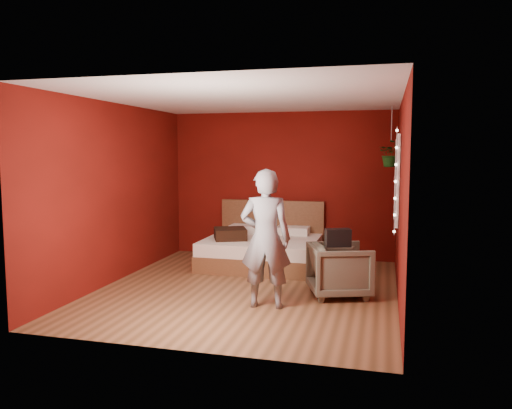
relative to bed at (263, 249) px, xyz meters
name	(u,v)px	position (x,y,z in m)	size (l,w,h in m)	color
floor	(248,289)	(0.15, -1.49, -0.27)	(4.50, 4.50, 0.00)	brown
room_walls	(248,168)	(0.15, -1.49, 1.41)	(4.04, 4.54, 2.62)	#69100B
window	(397,179)	(2.12, -0.59, 1.23)	(0.05, 0.97, 1.27)	white
fairy_lights	(396,182)	(2.09, -1.12, 1.23)	(0.04, 0.04, 1.45)	silver
bed	(263,249)	(0.00, 0.00, 0.00)	(1.87, 1.59, 1.03)	brown
person	(266,239)	(0.57, -2.22, 0.58)	(0.62, 0.41, 1.69)	slate
armchair	(339,270)	(1.40, -1.51, 0.08)	(0.74, 0.76, 0.69)	#63634E
handbag	(338,238)	(1.39, -1.68, 0.54)	(0.32, 0.16, 0.23)	black
throw_pillow	(230,234)	(-0.48, -0.30, 0.29)	(0.51, 0.51, 0.18)	black
hanging_plant	(391,154)	(2.03, 0.06, 1.60)	(0.40, 0.35, 0.94)	silver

